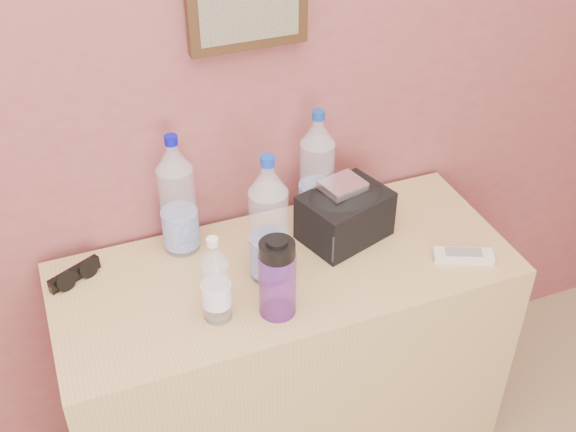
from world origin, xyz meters
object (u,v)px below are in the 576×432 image
object	(u,v)px
sunglasses	(74,274)
pet_large_b	(178,201)
foil_packet	(343,186)
nalgene_bottle	(277,277)
toiletry_bag	(345,213)
dresser	(286,365)
ac_remote	(463,256)
pet_large_d	(269,226)
pet_large_c	(317,174)
pet_small	(216,284)

from	to	relation	value
sunglasses	pet_large_b	bearing A→B (deg)	-20.86
pet_large_b	foil_packet	size ratio (longest dim) A/B	3.26
nalgene_bottle	sunglasses	world-z (taller)	nalgene_bottle
pet_large_b	toiletry_bag	size ratio (longest dim) A/B	1.53
dresser	ac_remote	xyz separation A→B (m)	(0.45, -0.14, 0.39)
pet_large_b	ac_remote	distance (m)	0.77
dresser	pet_large_b	size ratio (longest dim) A/B	3.48
dresser	pet_large_d	xyz separation A→B (m)	(-0.05, -0.01, 0.54)
dresser	pet_large_c	world-z (taller)	pet_large_c
ac_remote	dresser	bearing A→B (deg)	-173.25
sunglasses	ac_remote	bearing A→B (deg)	-43.21
dresser	ac_remote	size ratio (longest dim) A/B	7.69
sunglasses	pet_large_d	bearing A→B (deg)	-45.53
pet_large_c	pet_large_d	world-z (taller)	pet_large_d
pet_large_c	nalgene_bottle	size ratio (longest dim) A/B	1.59
ac_remote	pet_large_c	bearing A→B (deg)	158.26
toiletry_bag	sunglasses	bearing A→B (deg)	155.41
nalgene_bottle	pet_large_d	bearing A→B (deg)	78.14
pet_large_b	ac_remote	world-z (taller)	pet_large_b
dresser	foil_packet	bearing A→B (deg)	21.06
dresser	pet_large_d	size ratio (longest dim) A/B	3.37
pet_large_d	foil_packet	xyz separation A→B (m)	(0.24, 0.08, 0.01)
pet_small	foil_packet	distance (m)	0.45
pet_large_b	ac_remote	bearing A→B (deg)	-25.07
pet_large_d	sunglasses	bearing A→B (deg)	161.10
sunglasses	ac_remote	size ratio (longest dim) A/B	0.92
dresser	toiletry_bag	size ratio (longest dim) A/B	5.31
sunglasses	toiletry_bag	world-z (taller)	toiletry_bag
toiletry_bag	ac_remote	bearing A→B (deg)	-57.14
pet_small	foil_packet	world-z (taller)	pet_small
pet_large_b	foil_packet	world-z (taller)	pet_large_b
pet_large_b	pet_small	size ratio (longest dim) A/B	1.46
pet_large_b	foil_packet	bearing A→B (deg)	-14.29
sunglasses	ac_remote	xyz separation A→B (m)	(0.98, -0.29, -0.01)
pet_large_b	toiletry_bag	world-z (taller)	pet_large_b
pet_large_c	sunglasses	distance (m)	0.69
pet_small	toiletry_bag	bearing A→B (deg)	22.99
foil_packet	pet_large_c	bearing A→B (deg)	111.02
pet_large_d	pet_small	world-z (taller)	pet_large_d
pet_large_c	toiletry_bag	world-z (taller)	pet_large_c
pet_large_b	sunglasses	bearing A→B (deg)	-174.24
pet_small	pet_large_d	bearing A→B (deg)	30.19
pet_small	ac_remote	bearing A→B (deg)	-2.54
pet_large_d	pet_small	bearing A→B (deg)	-149.81
toiletry_bag	nalgene_bottle	bearing A→B (deg)	-160.48
dresser	nalgene_bottle	world-z (taller)	nalgene_bottle
toiletry_bag	foil_packet	xyz separation A→B (m)	(-0.01, 0.01, 0.09)
pet_large_d	ac_remote	world-z (taller)	pet_large_d
pet_large_c	toiletry_bag	distance (m)	0.13
pet_large_d	sunglasses	world-z (taller)	pet_large_d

